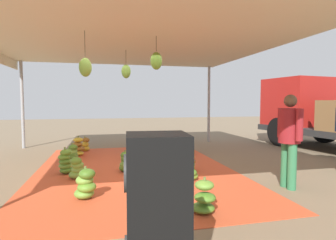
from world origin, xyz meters
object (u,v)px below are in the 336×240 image
worker_0 (289,134)px  banana_bunch_5 (189,160)px  banana_bunch_1 (204,198)px  banana_bunch_7 (72,152)px  banana_bunch_8 (77,168)px  banana_bunch_6 (183,146)px  speaker_stack (157,215)px  banana_bunch_11 (78,147)px  crate_0 (152,139)px  banana_bunch_0 (132,151)px  banana_bunch_3 (86,185)px  banana_bunch_2 (65,162)px  banana_bunch_10 (85,145)px  banana_bunch_9 (190,171)px  banana_bunch_4 (126,162)px

worker_0 → banana_bunch_5: bearing=-140.0°
banana_bunch_1 → banana_bunch_7: (-4.17, -2.17, -0.02)m
banana_bunch_7 → banana_bunch_8: size_ratio=0.92×
banana_bunch_6 → banana_bunch_8: 3.68m
banana_bunch_8 → speaker_stack: 3.76m
banana_bunch_11 → crate_0: 3.12m
banana_bunch_0 → banana_bunch_8: size_ratio=1.06×
banana_bunch_3 → banana_bunch_2: bearing=-163.1°
banana_bunch_1 → speaker_stack: speaker_stack is taller
speaker_stack → banana_bunch_10: bearing=-171.9°
banana_bunch_9 → crate_0: bearing=178.8°
banana_bunch_7 → banana_bunch_9: bearing=43.7°
banana_bunch_4 → banana_bunch_7: bearing=-141.6°
banana_bunch_11 → crate_0: banana_bunch_11 is taller
banana_bunch_1 → banana_bunch_7: 4.70m
speaker_stack → banana_bunch_2: bearing=-163.4°
banana_bunch_2 → banana_bunch_4: banana_bunch_2 is taller
banana_bunch_4 → crate_0: bearing=162.3°
banana_bunch_2 → banana_bunch_7: (-1.51, -0.02, -0.06)m
banana_bunch_0 → banana_bunch_6: 1.74m
banana_bunch_9 → banana_bunch_11: banana_bunch_11 is taller
banana_bunch_0 → banana_bunch_2: size_ratio=0.87×
banana_bunch_3 → banana_bunch_8: (-1.25, -0.24, -0.02)m
banana_bunch_1 → crate_0: (-6.59, 0.41, -0.06)m
banana_bunch_4 → banana_bunch_7: banana_bunch_4 is taller
banana_bunch_6 → banana_bunch_9: (2.90, -0.72, -0.02)m
banana_bunch_8 → speaker_stack: (3.62, 0.94, 0.44)m
banana_bunch_2 → worker_0: bearing=64.4°
banana_bunch_6 → banana_bunch_2: bearing=-60.2°
banana_bunch_0 → banana_bunch_10: (-1.55, -1.31, -0.02)m
banana_bunch_1 → banana_bunch_10: 5.72m
banana_bunch_11 → worker_0: size_ratio=0.34×
banana_bunch_3 → worker_0: 3.60m
speaker_stack → crate_0: bearing=170.4°
banana_bunch_3 → banana_bunch_7: 3.25m
speaker_stack → crate_0: (-7.99, 1.35, -0.50)m
banana_bunch_0 → banana_bunch_1: banana_bunch_1 is taller
banana_bunch_3 → worker_0: worker_0 is taller
banana_bunch_4 → banana_bunch_0: bearing=167.7°
banana_bunch_3 → banana_bunch_8: banana_bunch_3 is taller
banana_bunch_2 → banana_bunch_9: (1.08, 2.46, -0.07)m
banana_bunch_5 → crate_0: (-4.24, -0.11, -0.08)m
banana_bunch_4 → banana_bunch_11: size_ratio=0.83×
banana_bunch_6 → speaker_stack: (5.88, -1.96, 0.45)m
banana_bunch_1 → banana_bunch_9: bearing=169.0°
banana_bunch_8 → speaker_stack: speaker_stack is taller
banana_bunch_8 → crate_0: size_ratio=1.00×
banana_bunch_4 → banana_bunch_10: 3.03m
banana_bunch_2 → crate_0: (-3.93, 2.56, -0.10)m
crate_0 → speaker_stack: bearing=-9.6°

